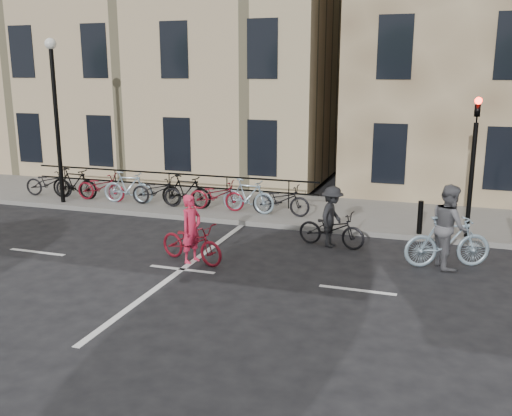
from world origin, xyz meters
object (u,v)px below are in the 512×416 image
(traffic_light, at_px, (474,150))
(cyclist_pink, at_px, (192,239))
(lamp_post, at_px, (55,101))
(cyclist_dark, at_px, (332,223))
(cyclist_grey, at_px, (448,234))

(traffic_light, bearing_deg, cyclist_pink, -148.79)
(traffic_light, distance_m, lamp_post, 12.74)
(cyclist_dark, bearing_deg, traffic_light, -56.27)
(traffic_light, relative_size, cyclist_dark, 2.10)
(lamp_post, height_order, cyclist_dark, lamp_post)
(lamp_post, bearing_deg, cyclist_dark, -9.44)
(traffic_light, distance_m, cyclist_pink, 7.51)
(lamp_post, distance_m, cyclist_dark, 9.93)
(traffic_light, height_order, cyclist_pink, traffic_light)
(cyclist_pink, bearing_deg, cyclist_grey, -57.84)
(traffic_light, bearing_deg, cyclist_grey, -102.28)
(lamp_post, bearing_deg, traffic_light, -0.27)
(cyclist_pink, distance_m, cyclist_grey, 5.94)
(cyclist_pink, relative_size, cyclist_grey, 0.93)
(lamp_post, bearing_deg, cyclist_pink, -30.51)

